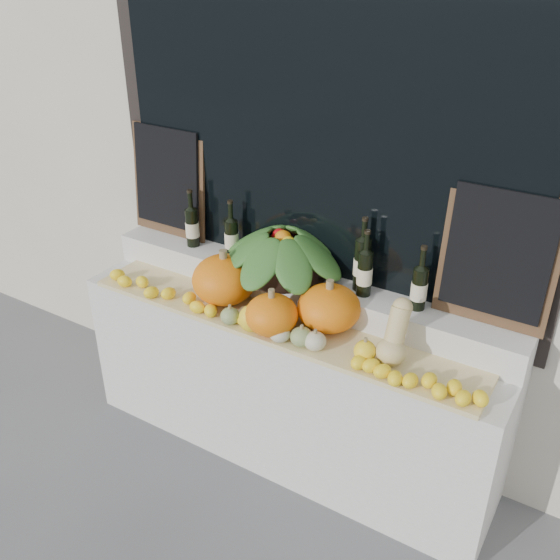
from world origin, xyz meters
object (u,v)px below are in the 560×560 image
(produce_bowl, at_px, (283,251))
(wine_bottle_tall, at_px, (362,264))
(pumpkin_right, at_px, (329,308))
(pumpkin_left, at_px, (224,280))
(butternut_squash, at_px, (395,336))

(produce_bowl, bearing_deg, wine_bottle_tall, 6.30)
(pumpkin_right, distance_m, wine_bottle_tall, 0.27)
(wine_bottle_tall, bearing_deg, produce_bowl, -173.70)
(produce_bowl, distance_m, wine_bottle_tall, 0.42)
(produce_bowl, bearing_deg, pumpkin_left, -135.06)
(butternut_squash, distance_m, wine_bottle_tall, 0.44)
(pumpkin_left, distance_m, butternut_squash, 0.94)
(butternut_squash, relative_size, produce_bowl, 0.40)
(butternut_squash, height_order, wine_bottle_tall, wine_bottle_tall)
(produce_bowl, bearing_deg, pumpkin_right, -24.39)
(pumpkin_left, height_order, butternut_squash, butternut_squash)
(wine_bottle_tall, bearing_deg, pumpkin_right, -107.56)
(pumpkin_left, height_order, wine_bottle_tall, wine_bottle_tall)
(pumpkin_right, bearing_deg, pumpkin_left, -174.35)
(produce_bowl, height_order, wine_bottle_tall, wine_bottle_tall)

